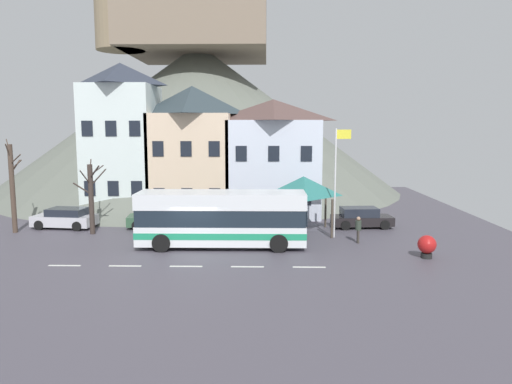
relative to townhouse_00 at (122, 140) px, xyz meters
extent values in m
cube|color=#4C4853|center=(7.22, -11.62, -5.84)|extent=(40.00, 60.00, 0.06)
cube|color=silver|center=(1.22, -14.24, -5.81)|extent=(1.60, 0.20, 0.01)
cube|color=silver|center=(4.22, -14.24, -5.81)|extent=(1.60, 0.20, 0.01)
cube|color=silver|center=(7.22, -14.24, -5.81)|extent=(1.60, 0.20, 0.01)
cube|color=silver|center=(10.22, -14.24, -5.81)|extent=(1.60, 0.20, 0.01)
cube|color=silver|center=(13.22, -14.24, -5.81)|extent=(1.60, 0.20, 0.01)
cube|color=silver|center=(0.00, 0.00, -0.84)|extent=(5.14, 5.25, 9.94)
pyramid|color=#2E3442|center=(0.00, 0.00, 4.97)|extent=(5.14, 5.25, 1.69)
cube|color=black|center=(-1.71, -2.65, -3.44)|extent=(0.80, 0.06, 1.10)
cube|color=black|center=(0.00, -2.65, -3.44)|extent=(0.80, 0.06, 1.10)
cube|color=black|center=(1.71, -2.65, -3.44)|extent=(0.80, 0.06, 1.10)
cube|color=black|center=(-1.71, -2.65, 0.88)|extent=(0.80, 0.06, 1.10)
cube|color=black|center=(0.00, -2.65, 0.88)|extent=(0.80, 0.06, 1.10)
cube|color=black|center=(1.71, -2.65, 0.88)|extent=(0.80, 0.06, 1.10)
cube|color=beige|center=(5.36, 0.53, -1.92)|extent=(6.06, 6.31, 7.79)
pyramid|color=#2F3C42|center=(5.36, 0.53, 3.06)|extent=(6.06, 6.31, 2.16)
cube|color=black|center=(3.35, -2.65, -3.95)|extent=(0.80, 0.06, 1.10)
cube|color=black|center=(5.36, -2.65, -3.95)|extent=(0.80, 0.06, 1.10)
cube|color=black|center=(7.38, -2.65, -3.95)|extent=(0.80, 0.06, 1.10)
cube|color=black|center=(3.35, -2.65, -0.56)|extent=(0.80, 0.06, 1.10)
cube|color=black|center=(5.36, -2.65, -0.56)|extent=(0.80, 0.06, 1.10)
cube|color=black|center=(7.38, -2.65, -0.56)|extent=(0.80, 0.06, 1.10)
cube|color=silver|center=(11.64, 0.38, -2.16)|extent=(6.97, 6.00, 7.30)
pyramid|color=brown|center=(11.64, 0.38, 2.29)|extent=(6.97, 6.00, 1.62)
cube|color=black|center=(9.32, -2.65, -4.07)|extent=(0.80, 0.06, 1.10)
cube|color=black|center=(11.64, -2.65, -4.07)|extent=(0.80, 0.06, 1.10)
cube|color=black|center=(13.97, -2.65, -4.07)|extent=(0.80, 0.06, 1.10)
cube|color=black|center=(9.32, -2.65, -0.90)|extent=(0.80, 0.06, 1.10)
cube|color=black|center=(11.64, -2.65, -0.90)|extent=(0.80, 0.06, 1.10)
cube|color=black|center=(13.97, -2.65, -0.90)|extent=(0.80, 0.06, 1.10)
cone|color=slate|center=(3.68, 16.43, 2.09)|extent=(43.32, 43.32, 15.81)
cube|color=#81705D|center=(3.68, 16.43, 12.66)|extent=(14.72, 14.72, 7.86)
cylinder|color=#867459|center=(-3.68, 12.75, 13.06)|extent=(4.91, 4.91, 8.66)
cube|color=silver|center=(8.61, -10.26, -5.01)|extent=(9.42, 2.63, 1.10)
cube|color=#1E8C60|center=(8.61, -10.26, -4.96)|extent=(9.44, 2.65, 0.36)
cube|color=#19232D|center=(8.61, -10.26, -4.00)|extent=(9.32, 2.59, 0.93)
cube|color=silver|center=(8.61, -10.26, -3.10)|extent=(9.42, 2.63, 0.87)
cube|color=#19232D|center=(13.33, -10.23, -4.00)|extent=(0.07, 2.16, 0.89)
cylinder|color=black|center=(11.80, -9.00, -5.31)|extent=(1.00, 0.29, 1.00)
cylinder|color=black|center=(11.81, -11.47, -5.31)|extent=(1.00, 0.29, 1.00)
cylinder|color=black|center=(5.40, -9.04, -5.31)|extent=(1.00, 0.29, 1.00)
cylinder|color=black|center=(5.42, -11.52, -5.31)|extent=(1.00, 0.29, 1.00)
cylinder|color=#473D33|center=(11.86, -4.60, -4.61)|extent=(0.14, 0.14, 2.40)
cylinder|color=#473D33|center=(15.16, -4.60, -4.61)|extent=(0.14, 0.14, 2.40)
cylinder|color=#473D33|center=(11.86, -7.90, -4.61)|extent=(0.14, 0.14, 2.40)
cylinder|color=#473D33|center=(15.16, -7.90, -4.61)|extent=(0.14, 0.14, 2.40)
pyramid|color=#2A746F|center=(13.51, -6.25, -2.79)|extent=(3.60, 3.60, 1.25)
cube|color=black|center=(17.64, -4.66, -5.33)|extent=(4.14, 2.03, 0.60)
cube|color=#1E232D|center=(17.44, -4.68, -4.73)|extent=(2.52, 1.70, 0.59)
cylinder|color=black|center=(18.90, -3.74, -5.49)|extent=(0.65, 0.25, 0.64)
cylinder|color=black|center=(19.03, -5.38, -5.49)|extent=(0.65, 0.25, 0.64)
cylinder|color=black|center=(16.25, -3.95, -5.49)|extent=(0.65, 0.25, 0.64)
cylinder|color=black|center=(16.38, -5.58, -5.49)|extent=(0.65, 0.25, 0.64)
cube|color=#31553B|center=(3.75, -4.89, -5.31)|extent=(4.22, 2.33, 0.65)
cube|color=#1E232D|center=(3.55, -4.92, -4.69)|extent=(2.60, 1.92, 0.59)
cylinder|color=black|center=(4.96, -3.85, -5.49)|extent=(0.66, 0.27, 0.64)
cylinder|color=black|center=(5.17, -5.62, -5.49)|extent=(0.66, 0.27, 0.64)
cylinder|color=black|center=(2.32, -4.16, -5.49)|extent=(0.66, 0.27, 0.64)
cylinder|color=black|center=(2.53, -5.94, -5.49)|extent=(0.66, 0.27, 0.64)
cube|color=silver|center=(-2.54, -5.26, -5.29)|extent=(4.25, 2.29, 0.69)
cube|color=#1E232D|center=(-2.34, -5.29, -4.70)|extent=(2.61, 1.89, 0.48)
cylinder|color=black|center=(-3.97, -6.00, -5.49)|extent=(0.66, 0.27, 0.64)
cylinder|color=black|center=(-3.78, -4.23, -5.49)|extent=(0.66, 0.27, 0.64)
cylinder|color=black|center=(-1.30, -6.29, -5.49)|extent=(0.66, 0.27, 0.64)
cylinder|color=black|center=(-1.11, -4.53, -5.49)|extent=(0.66, 0.27, 0.64)
cylinder|color=#2D2D38|center=(13.30, -8.41, -5.41)|extent=(0.15, 0.15, 0.80)
cylinder|color=#2D2D38|center=(13.52, -8.37, -5.41)|extent=(0.15, 0.15, 0.80)
cylinder|color=#512323|center=(13.41, -8.39, -4.75)|extent=(0.35, 0.35, 0.63)
sphere|color=#D1AD89|center=(13.41, -8.39, -4.32)|extent=(0.23, 0.23, 0.23)
cylinder|color=#38332D|center=(16.52, -9.29, -5.40)|extent=(0.13, 0.13, 0.82)
cylinder|color=#38332D|center=(16.54, -9.08, -5.40)|extent=(0.13, 0.13, 0.82)
cylinder|color=#2D382D|center=(16.53, -9.19, -4.76)|extent=(0.35, 0.35, 0.56)
sphere|color=#9E7A60|center=(16.53, -9.19, -4.36)|extent=(0.23, 0.23, 0.23)
cube|color=brown|center=(12.96, -4.11, -5.36)|extent=(1.59, 0.45, 0.08)
cube|color=brown|center=(12.96, -3.88, -5.14)|extent=(1.59, 0.06, 0.40)
cube|color=#2D2D33|center=(12.25, -4.11, -5.59)|extent=(0.08, 0.36, 0.45)
cube|color=#2D2D33|center=(13.68, -4.11, -5.59)|extent=(0.08, 0.36, 0.45)
cylinder|color=silver|center=(15.32, -7.72, -2.47)|extent=(0.10, 0.10, 6.69)
cube|color=yellow|center=(15.77, -7.72, 0.53)|extent=(0.90, 0.03, 0.56)
cylinder|color=black|center=(19.47, -12.43, -5.69)|extent=(0.57, 0.57, 0.25)
sphere|color=#B21919|center=(19.47, -12.43, -5.09)|extent=(0.95, 0.95, 0.95)
cylinder|color=#382D28|center=(0.02, -7.10, -3.59)|extent=(0.32, 0.32, 4.45)
cylinder|color=#382D28|center=(0.48, -7.58, -1.80)|extent=(1.03, 1.06, 0.91)
cylinder|color=#382D28|center=(-0.12, -6.59, -1.46)|extent=(0.36, 1.08, 0.78)
cylinder|color=#382D28|center=(0.29, -6.64, -1.77)|extent=(0.62, 0.98, 0.63)
cylinder|color=#382D28|center=(-0.47, -7.25, -2.87)|extent=(1.06, 0.41, 0.82)
cylinder|color=#382D28|center=(0.47, -6.94, -2.20)|extent=(1.00, 0.43, 1.12)
cylinder|color=#382D28|center=(-0.12, -7.56, -2.16)|extent=(0.35, 0.99, 1.01)
cylinder|color=#47382D|center=(-5.15, -6.82, -2.96)|extent=(0.31, 0.31, 5.70)
cylinder|color=#47382D|center=(-5.12, -7.11, -0.55)|extent=(0.14, 0.65, 0.99)
cylinder|color=#47382D|center=(-4.86, -6.70, -1.42)|extent=(0.67, 0.34, 0.68)
cylinder|color=#47382D|center=(-5.43, -6.47, -0.25)|extent=(0.65, 0.77, 0.93)
cylinder|color=#47382D|center=(-4.94, -6.64, -1.54)|extent=(0.50, 0.44, 0.87)
cylinder|color=#47382D|center=(-4.62, -7.19, -1.03)|extent=(1.12, 0.82, 0.69)
camera|label=1|loc=(11.16, -36.80, 0.84)|focal=33.54mm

